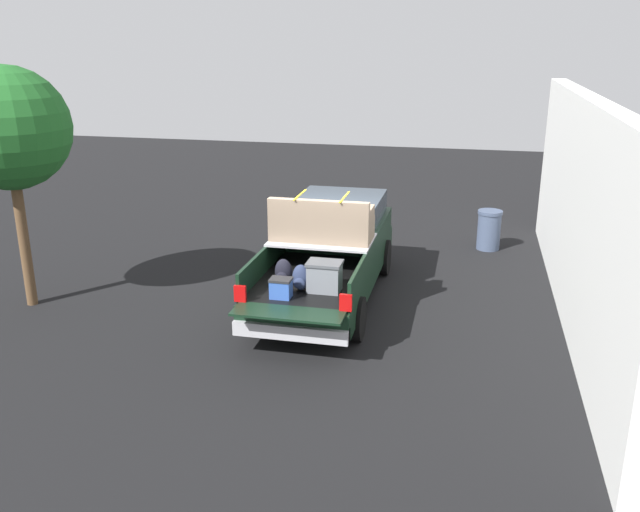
{
  "coord_description": "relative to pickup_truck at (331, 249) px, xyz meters",
  "views": [
    {
      "loc": [
        -12.35,
        -2.69,
        5.04
      ],
      "look_at": [
        -0.6,
        0.0,
        1.1
      ],
      "focal_mm": 37.8,
      "sensor_mm": 36.0,
      "label": 1
    }
  ],
  "objects": [
    {
      "name": "ground_plane",
      "position": [
        -0.35,
        0.0,
        -0.94
      ],
      "size": [
        40.0,
        40.0,
        0.0
      ],
      "primitive_type": "plane",
      "color": "black"
    },
    {
      "name": "trash_can",
      "position": [
        3.83,
        -3.19,
        -0.45
      ],
      "size": [
        0.6,
        0.6,
        0.98
      ],
      "color": "#3F4C66",
      "rests_on": "ground_plane"
    },
    {
      "name": "pickup_truck",
      "position": [
        0.0,
        0.0,
        0.0
      ],
      "size": [
        6.05,
        2.06,
        2.23
      ],
      "color": "black",
      "rests_on": "ground_plane"
    },
    {
      "name": "building_facade",
      "position": [
        -0.11,
        -4.66,
        1.07
      ],
      "size": [
        11.74,
        0.36,
        4.03
      ],
      "primitive_type": "cube",
      "color": "white",
      "rests_on": "ground_plane"
    },
    {
      "name": "tree_background",
      "position": [
        -1.91,
        5.62,
        2.49
      ],
      "size": [
        2.26,
        2.26,
        4.58
      ],
      "color": "brown",
      "rests_on": "ground_plane"
    }
  ]
}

